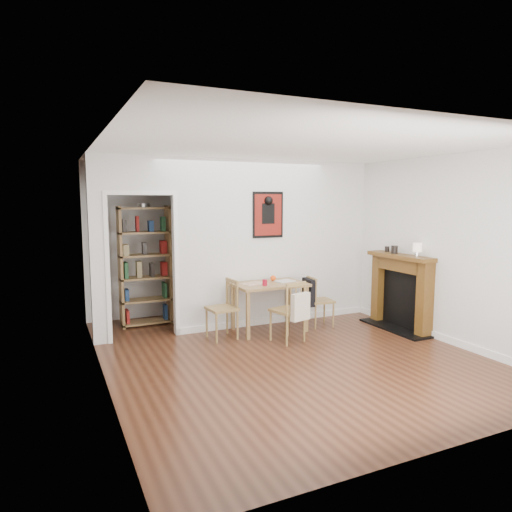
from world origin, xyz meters
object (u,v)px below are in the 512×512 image
ceramic_jar_b (387,249)px  chair_right (319,300)px  ceramic_jar_a (394,250)px  dining_table (269,289)px  red_glass (265,282)px  fireplace (401,289)px  mantel_lamp (417,248)px  chair_left (222,309)px  orange_fruit (273,278)px  notebook (285,281)px  chair_front (288,311)px  bookshelf (145,267)px

ceramic_jar_b → chair_right: bearing=165.0°
ceramic_jar_a → dining_table: bearing=161.6°
red_glass → fireplace: bearing=-16.0°
chair_right → mantel_lamp: mantel_lamp is taller
chair_left → ceramic_jar_b: bearing=-6.8°
orange_fruit → ceramic_jar_a: size_ratio=0.72×
dining_table → fireplace: (1.90, -0.74, -0.03)m
chair_left → notebook: chair_left is taller
chair_front → red_glass: 0.58m
notebook → mantel_lamp: size_ratio=1.41×
orange_fruit → chair_right: bearing=-19.5°
bookshelf → mantel_lamp: (3.49, -2.22, 0.35)m
orange_fruit → dining_table: bearing=-132.9°
chair_front → ceramic_jar_a: (1.85, -0.02, 0.78)m
chair_right → mantel_lamp: bearing=-43.3°
dining_table → chair_right: bearing=-6.8°
fireplace → mantel_lamp: mantel_lamp is taller
chair_front → orange_fruit: 0.82m
chair_right → ceramic_jar_b: ceramic_jar_b is taller
ceramic_jar_a → orange_fruit: bearing=156.1°
chair_left → orange_fruit: (0.93, 0.21, 0.35)m
dining_table → chair_front: (0.00, -0.59, -0.21)m
fireplace → ceramic_jar_a: size_ratio=10.19×
chair_left → ceramic_jar_b: (2.69, -0.32, 0.78)m
dining_table → ceramic_jar_a: (1.85, -0.61, 0.57)m
bookshelf → red_glass: (1.48, -1.30, -0.15)m
notebook → bookshelf: bearing=149.4°
bookshelf → orange_fruit: (1.76, -1.00, -0.16)m
chair_front → fireplace: fireplace is taller
dining_table → red_glass: 0.25m
chair_left → red_glass: 0.74m
notebook → chair_front: bearing=-114.1°
chair_left → chair_front: chair_front is taller
chair_right → mantel_lamp: size_ratio=3.93×
fireplace → bookshelf: bearing=151.9°
chair_left → ceramic_jar_b: 2.82m
chair_front → chair_left: bearing=146.6°
notebook → ceramic_jar_a: (1.57, -0.64, 0.48)m
orange_fruit → ceramic_jar_a: (1.71, -0.76, 0.44)m
red_glass → bookshelf: bearing=138.7°
red_glass → ceramic_jar_a: 2.10m
bookshelf → orange_fruit: bookshelf is taller
notebook → ceramic_jar_b: (1.62, -0.41, 0.46)m
notebook → mantel_lamp: mantel_lamp is taller
chair_right → bookshelf: bookshelf is taller
chair_front → mantel_lamp: bearing=-14.6°
chair_right → notebook: chair_right is taller
chair_left → ceramic_jar_a: size_ratio=6.97×
orange_fruit → ceramic_jar_a: ceramic_jar_a is taller
chair_left → chair_front: bearing=-33.4°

